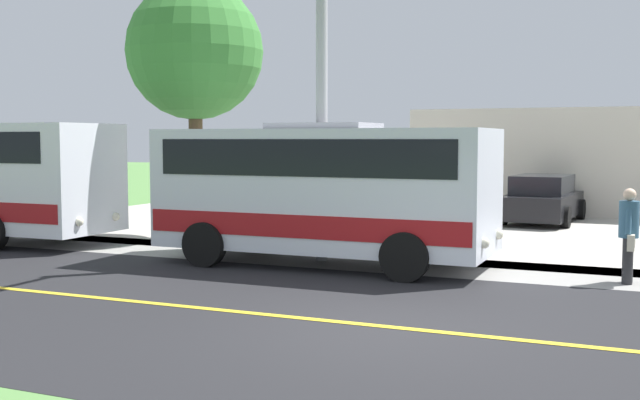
# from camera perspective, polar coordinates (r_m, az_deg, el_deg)

# --- Properties ---
(ground_plane) EXTENTS (120.00, 120.00, 0.00)m
(ground_plane) POSITION_cam_1_polar(r_m,az_deg,el_deg) (10.71, 4.82, -9.27)
(ground_plane) COLOR #548442
(road_surface) EXTENTS (8.00, 100.00, 0.01)m
(road_surface) POSITION_cam_1_polar(r_m,az_deg,el_deg) (10.70, 4.82, -9.25)
(road_surface) COLOR black
(road_surface) RESTS_ON ground
(sidewalk) EXTENTS (2.40, 100.00, 0.01)m
(sidewalk) POSITION_cam_1_polar(r_m,az_deg,el_deg) (15.63, 10.91, -4.94)
(sidewalk) COLOR gray
(sidewalk) RESTS_ON ground
(parking_lot_surface) EXTENTS (14.00, 36.00, 0.01)m
(parking_lot_surface) POSITION_cam_1_polar(r_m,az_deg,el_deg) (22.41, 22.45, -2.35)
(parking_lot_surface) COLOR #B2ADA3
(parking_lot_surface) RESTS_ON ground
(road_centre_line) EXTENTS (0.16, 100.00, 0.00)m
(road_centre_line) POSITION_cam_1_polar(r_m,az_deg,el_deg) (10.70, 4.82, -9.23)
(road_centre_line) COLOR gold
(road_centre_line) RESTS_ON ground
(shuttle_bus_front) EXTENTS (2.73, 6.82, 2.86)m
(shuttle_bus_front) POSITION_cam_1_polar(r_m,az_deg,el_deg) (15.68, 0.34, 0.95)
(shuttle_bus_front) COLOR silver
(shuttle_bus_front) RESTS_ON ground
(pedestrian_with_bags) EXTENTS (0.72, 0.34, 1.68)m
(pedestrian_with_bags) POSITION_cam_1_polar(r_m,az_deg,el_deg) (14.68, 21.71, -2.25)
(pedestrian_with_bags) COLOR #262628
(pedestrian_with_bags) RESTS_ON ground
(street_light_pole) EXTENTS (1.97, 0.24, 7.88)m
(street_light_pole) POSITION_cam_1_polar(r_m,az_deg,el_deg) (16.16, -0.05, 10.90)
(street_light_pole) COLOR #9E9EA3
(street_light_pole) RESTS_ON ground
(parked_car_near) EXTENTS (4.51, 2.24, 1.45)m
(parked_car_near) POSITION_cam_1_polar(r_m,az_deg,el_deg) (24.67, 16.05, 0.01)
(parked_car_near) COLOR black
(parked_car_near) RESTS_ON ground
(tree_curbside) EXTENTS (3.53, 3.53, 6.56)m
(tree_curbside) POSITION_cam_1_polar(r_m,az_deg,el_deg) (20.57, -9.18, 10.65)
(tree_curbside) COLOR brown
(tree_curbside) RESTS_ON ground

